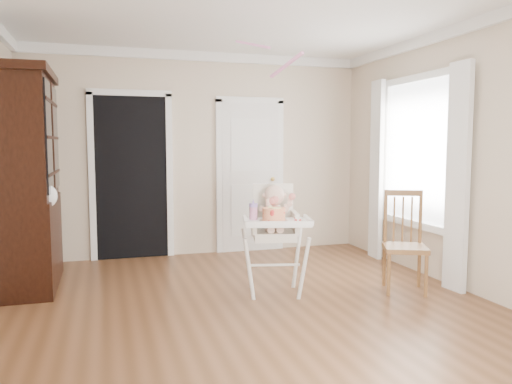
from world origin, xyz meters
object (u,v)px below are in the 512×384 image
object	(u,v)px
high_chair	(275,226)
china_cabinet	(28,180)
cake	(274,214)
dining_chair	(405,245)
sippy_cup	(253,211)

from	to	relation	value
high_chair	china_cabinet	size ratio (longest dim) A/B	0.50
high_chair	cake	distance (m)	0.31
cake	china_cabinet	bearing A→B (deg)	151.42
china_cabinet	cake	bearing A→B (deg)	-28.58
high_chair	china_cabinet	xyz separation A→B (m)	(-2.34, 0.97, 0.43)
cake	dining_chair	size ratio (longest dim) A/B	0.27
cake	high_chair	bearing A→B (deg)	69.64
cake	china_cabinet	world-z (taller)	china_cabinet
dining_chair	high_chair	bearing A→B (deg)	-167.60
sippy_cup	cake	bearing A→B (deg)	-44.66
sippy_cup	china_cabinet	distance (m)	2.37
china_cabinet	dining_chair	distance (m)	3.90
sippy_cup	china_cabinet	world-z (taller)	china_cabinet
sippy_cup	china_cabinet	xyz separation A→B (m)	(-2.09, 1.07, 0.26)
cake	sippy_cup	world-z (taller)	sippy_cup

